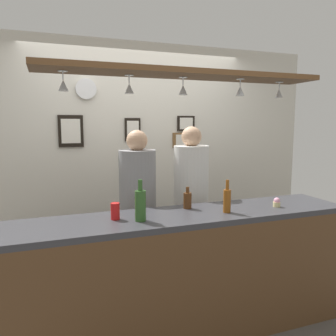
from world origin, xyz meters
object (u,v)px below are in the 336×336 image
picture_frame_lower_pair (184,140)px  cupcake (277,203)px  bottle_beer_brown_stubby (187,200)px  picture_frame_caricature (71,131)px  bottle_champagne_green (140,205)px  drink_can (115,211)px  picture_frame_upper_small (186,123)px  picture_frame_crest (133,130)px  wall_clock (86,89)px  bottle_beer_amber_tall (227,200)px  person_left_grey_shirt (138,200)px  person_middle_white_patterned_shirt (191,194)px

picture_frame_lower_pair → cupcake: bearing=-81.3°
bottle_beer_brown_stubby → picture_frame_caricature: size_ratio=0.53×
bottle_champagne_green → picture_frame_caricature: size_ratio=0.88×
drink_can → picture_frame_upper_small: size_ratio=0.55×
bottle_champagne_green → picture_frame_upper_small: bearing=56.4°
bottle_champagne_green → cupcake: 1.18m
picture_frame_upper_small → picture_frame_crest: picture_frame_upper_small is taller
bottle_champagne_green → wall_clock: 1.75m
drink_can → picture_frame_caricature: 1.49m
bottle_champagne_green → drink_can: bearing=149.3°
bottle_beer_amber_tall → picture_frame_caricature: 1.89m
picture_frame_caricature → person_left_grey_shirt: bearing=-56.3°
person_middle_white_patterned_shirt → bottle_beer_brown_stubby: 0.54m
bottle_champagne_green → picture_frame_upper_small: size_ratio=1.36×
drink_can → picture_frame_lower_pair: size_ratio=0.41×
picture_frame_crest → wall_clock: (-0.51, -0.01, 0.44)m
person_left_grey_shirt → bottle_beer_amber_tall: (0.54, -0.70, 0.11)m
person_left_grey_shirt → wall_clock: 1.37m
bottle_beer_brown_stubby → wall_clock: bearing=117.2°
picture_frame_lower_pair → picture_frame_upper_small: size_ratio=1.36×
picture_frame_upper_small → picture_frame_caricature: (-1.34, 0.00, -0.08)m
picture_frame_lower_pair → person_middle_white_patterned_shirt: bearing=-108.2°
person_middle_white_patterned_shirt → picture_frame_crest: bearing=116.0°
picture_frame_lower_pair → picture_frame_caricature: 1.32m
person_left_grey_shirt → picture_frame_crest: size_ratio=6.27×
bottle_champagne_green → picture_frame_crest: (0.32, 1.47, 0.50)m
person_middle_white_patterned_shirt → bottle_beer_brown_stubby: size_ratio=9.23×
bottle_champagne_green → person_middle_white_patterned_shirt: bearing=44.4°
bottle_champagne_green → person_left_grey_shirt: bearing=76.8°
bottle_beer_amber_tall → picture_frame_upper_small: bearing=79.4°
bottle_beer_brown_stubby → wall_clock: wall_clock is taller
picture_frame_crest → picture_frame_upper_small: bearing=0.0°
bottle_beer_amber_tall → picture_frame_caricature: bearing=125.6°
bottle_beer_brown_stubby → person_middle_white_patterned_shirt: bearing=63.0°
picture_frame_crest → picture_frame_caricature: size_ratio=0.76×
bottle_champagne_green → bottle_beer_amber_tall: (0.70, -0.01, -0.02)m
person_middle_white_patterned_shirt → drink_can: bearing=-145.8°
bottle_champagne_green → drink_can: 0.20m
person_left_grey_shirt → picture_frame_crest: 1.02m
drink_can → picture_frame_upper_small: (1.14, 1.37, 0.63)m
cupcake → picture_frame_upper_small: picture_frame_upper_small is taller
picture_frame_upper_small → bottle_beer_amber_tall: bearing=-100.6°
person_left_grey_shirt → wall_clock: bearing=114.2°
bottle_beer_brown_stubby → picture_frame_caricature: (-0.82, 1.26, 0.54)m
bottle_beer_brown_stubby → drink_can: 0.63m
cupcake → picture_frame_lower_pair: size_ratio=0.26×
bottle_champagne_green → bottle_beer_amber_tall: bottle_champagne_green is taller
person_left_grey_shirt → bottle_beer_amber_tall: bearing=-52.4°
bottle_beer_amber_tall → wall_clock: wall_clock is taller
person_left_grey_shirt → picture_frame_crest: bearing=78.7°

